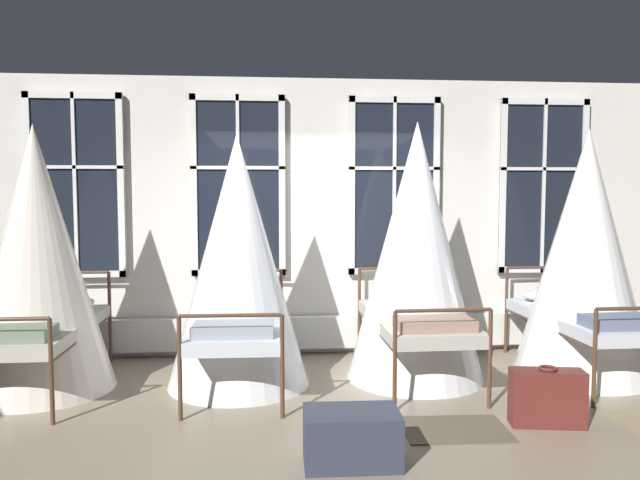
# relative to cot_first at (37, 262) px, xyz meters

# --- Properties ---
(ground) EXTENTS (18.94, 18.94, 0.00)m
(ground) POSITION_rel_cot_first_xyz_m (2.65, -0.28, -1.19)
(ground) COLOR gray
(back_wall_with_windows) EXTENTS (10.47, 0.10, 3.09)m
(back_wall_with_windows) POSITION_rel_cot_first_xyz_m (2.65, 1.17, 0.36)
(back_wall_with_windows) COLOR silver
(back_wall_with_windows) RESTS_ON ground
(window_bank) EXTENTS (6.27, 0.10, 2.82)m
(window_bank) POSITION_rel_cot_first_xyz_m (2.65, 1.05, -0.02)
(window_bank) COLOR black
(window_bank) RESTS_ON ground
(cot_first) EXTENTS (1.33, 1.87, 2.44)m
(cot_first) POSITION_rel_cot_first_xyz_m (0.00, 0.00, 0.00)
(cot_first) COLOR #4C3323
(cot_first) RESTS_ON ground
(cot_second) EXTENTS (1.33, 1.88, 2.37)m
(cot_second) POSITION_rel_cot_first_xyz_m (1.82, -0.00, -0.04)
(cot_second) COLOR #4C3323
(cot_second) RESTS_ON ground
(cot_third) EXTENTS (1.33, 1.87, 2.50)m
(cot_third) POSITION_rel_cot_first_xyz_m (3.54, 0.07, 0.03)
(cot_third) COLOR #4C3323
(cot_third) RESTS_ON ground
(cot_fourth) EXTENTS (1.33, 1.88, 2.45)m
(cot_fourth) POSITION_rel_cot_first_xyz_m (5.23, 0.01, 0.01)
(cot_fourth) COLOR #4C3323
(cot_fourth) RESTS_ON ground
(rug_third) EXTENTS (0.82, 0.59, 0.01)m
(rug_third) POSITION_rel_cot_first_xyz_m (3.52, -1.29, -1.18)
(rug_third) COLOR brown
(rug_third) RESTS_ON ground
(suitcase_dark) EXTENTS (0.58, 0.29, 0.47)m
(suitcase_dark) POSITION_rel_cot_first_xyz_m (4.27, -1.26, -0.96)
(suitcase_dark) COLOR #5B231E
(suitcase_dark) RESTS_ON ground
(travel_trunk) EXTENTS (0.65, 0.41, 0.36)m
(travel_trunk) POSITION_rel_cot_first_xyz_m (2.65, -1.80, -1.01)
(travel_trunk) COLOR #2D3342
(travel_trunk) RESTS_ON ground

